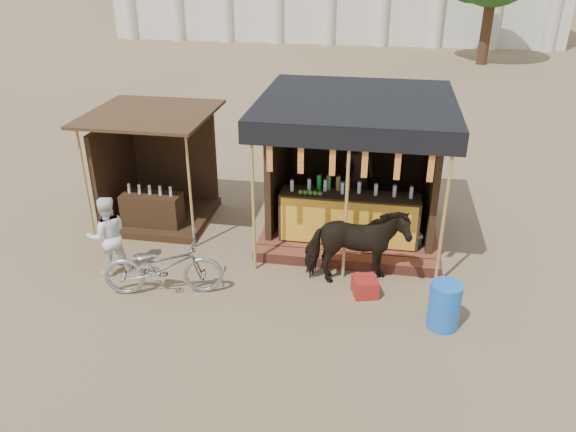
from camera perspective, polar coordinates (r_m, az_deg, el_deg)
The scene contains 9 objects.
ground at distance 8.94m, azimuth -1.79°, elevation -10.84°, with size 120.00×120.00×0.00m, color #846B4C.
main_stall at distance 11.24m, azimuth 6.62°, elevation 3.18°, with size 3.60×3.61×2.78m.
secondary_stall at distance 12.12m, azimuth -13.58°, elevation 3.43°, with size 2.40×2.40×2.38m.
cow at distance 9.58m, azimuth 6.92°, elevation -3.14°, with size 0.78×1.71×1.45m, color black.
motorbike at distance 9.60m, azimuth -12.56°, elevation -4.97°, with size 0.69×1.98×1.04m, color #919199.
bystander at distance 10.34m, azimuth -17.85°, elevation -1.91°, with size 0.71×0.55×1.46m, color white.
blue_barrel at distance 8.98m, azimuth 15.59°, elevation -8.76°, with size 0.49×0.49×0.76m, color blue.
red_crate at distance 9.59m, azimuth 7.83°, elevation -7.11°, with size 0.39×0.40×0.31m, color maroon.
cooler at distance 10.89m, azimuth 11.43°, elevation -2.62°, with size 0.75×0.63×0.46m.
Camera 1 is at (1.50, -6.99, 5.38)m, focal length 35.00 mm.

